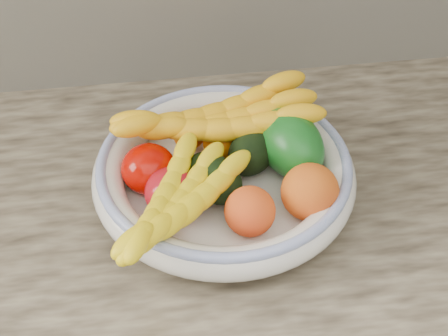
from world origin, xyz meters
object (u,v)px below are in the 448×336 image
at_px(fruit_bowl, 224,174).
at_px(banana_bunch_front, 176,208).
at_px(banana_bunch_back, 216,125).
at_px(green_mango, 290,143).

bearing_deg(fruit_bowl, banana_bunch_front, -130.39).
distance_m(fruit_bowl, banana_bunch_front, 0.12).
xyz_separation_m(banana_bunch_back, banana_bunch_front, (-0.08, -0.16, -0.01)).
distance_m(green_mango, banana_bunch_back, 0.11).
distance_m(fruit_bowl, green_mango, 0.11).
height_order(green_mango, banana_bunch_back, same).
bearing_deg(fruit_bowl, green_mango, 12.83).
bearing_deg(banana_bunch_front, fruit_bowl, -6.09).
relative_size(fruit_bowl, banana_bunch_front, 1.38).
bearing_deg(green_mango, fruit_bowl, 173.60).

